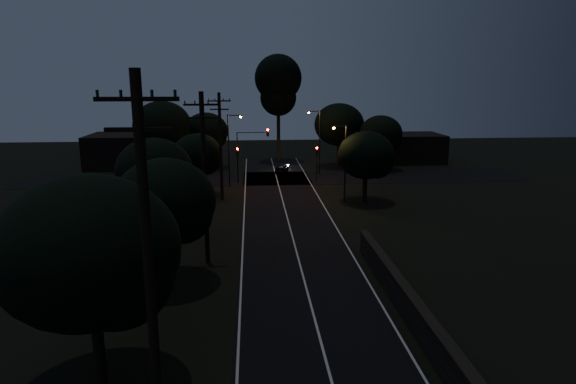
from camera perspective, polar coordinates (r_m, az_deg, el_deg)
road_surface at (r=47.79m, az=-0.66°, el=-0.96°), size 60.00×70.00×0.03m
retaining_wall at (r=23.81m, az=24.03°, el=-15.78°), size 6.93×26.00×1.60m
utility_pole_near at (r=14.52m, az=-16.13°, el=-9.42°), size 2.20×0.30×12.00m
utility_pole_mid at (r=30.85m, az=-9.88°, el=1.86°), size 2.20×0.30×11.00m
utility_pole_far at (r=47.63m, az=-8.00°, el=5.57°), size 2.20×0.30×10.50m
tree_left_a at (r=18.99m, az=-21.91°, el=-7.02°), size 6.66×6.66×8.42m
tree_left_b at (r=28.28m, az=-13.99°, el=-1.35°), size 5.81×5.81×7.38m
tree_left_c at (r=38.34m, az=-15.28°, el=2.31°), size 5.84×5.84×7.38m
tree_left_d at (r=49.88m, az=-10.49°, el=4.26°), size 5.05×5.05×6.40m
tree_far_nw at (r=65.62m, az=-9.51°, el=7.00°), size 5.88×5.88×7.44m
tree_far_w at (r=62.18m, az=-14.45°, el=7.48°), size 7.18×7.18×9.15m
tree_far_ne at (r=66.42m, az=6.30°, el=7.82°), size 6.80×6.80×8.60m
tree_far_e at (r=64.74m, az=11.11°, el=6.69°), size 5.64×5.64×7.15m
tree_right_a at (r=46.95m, az=9.48°, el=4.18°), size 5.44×5.44×6.92m
tall_pine at (r=70.24m, az=-1.16°, el=12.62°), size 6.71×6.71×15.24m
building_left at (r=69.89m, az=-18.50°, el=4.70°), size 10.00×8.00×4.40m
building_right at (r=72.56m, az=14.18°, el=5.11°), size 9.00×7.00×4.00m
signal_left at (r=55.84m, az=-6.00°, el=3.99°), size 0.28×0.35×4.10m
signal_right at (r=56.34m, az=3.42°, el=4.12°), size 0.28×0.35×4.10m
signal_mast at (r=55.60m, az=-4.29°, el=5.55°), size 3.70×0.35×6.25m
streetlight_a at (r=53.64m, az=-6.85°, el=5.53°), size 1.66×0.26×8.00m
streetlight_b at (r=60.12m, az=3.60°, el=6.42°), size 1.66×0.26×8.00m
streetlight_c at (r=46.57m, az=6.61°, el=4.03°), size 1.46×0.26×7.50m
car at (r=62.24m, az=-0.76°, el=2.94°), size 2.16×3.83×1.23m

